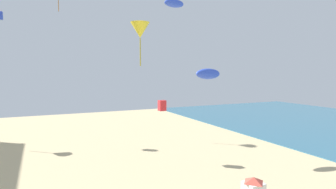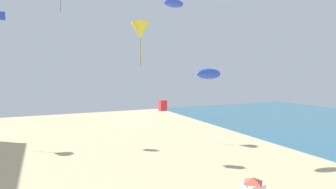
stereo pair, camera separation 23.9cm
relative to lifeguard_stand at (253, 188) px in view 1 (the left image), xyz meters
name	(u,v)px [view 1 (the left image)]	position (x,y,z in m)	size (l,w,h in m)	color
lifeguard_stand	(253,188)	(0.00, 0.00, 0.00)	(1.10, 1.10, 2.55)	white
kite_blue_parafoil	(174,3)	(-2.96, 5.38, 12.26)	(1.53, 0.42, 0.59)	blue
kite_red_box	(162,106)	(-0.72, 12.71, 3.89)	(0.68, 0.68, 1.07)	red
kite_blue_parafoil_2	(208,74)	(3.73, 11.10, 7.11)	(2.80, 0.78, 1.09)	blue
kite_yellow_delta	(140,30)	(-4.39, 8.77, 10.70)	(1.57, 1.57, 3.56)	yellow
kite_blue_box	(0,16)	(-16.35, 30.32, 14.73)	(0.65, 0.65, 1.02)	blue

